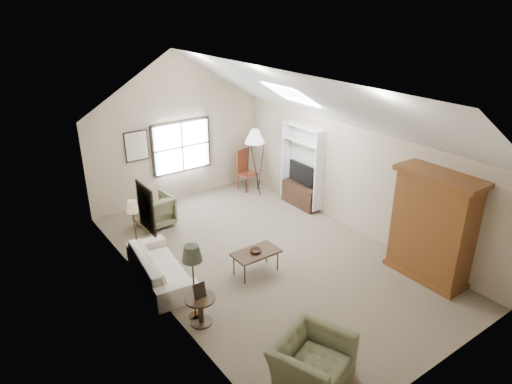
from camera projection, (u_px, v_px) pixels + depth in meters
room_shell at (268, 111)px, 8.55m from camera, size 5.01×8.01×4.00m
window at (182, 147)px, 12.26m from camera, size 1.72×0.08×1.42m
skylight at (291, 94)px, 9.92m from camera, size 0.80×1.20×0.52m
wall_art at (141, 175)px, 9.58m from camera, size 1.97×3.71×0.88m
armoire at (433, 227)px, 8.77m from camera, size 0.60×1.50×2.20m
tv_alcove at (302, 165)px, 11.82m from camera, size 0.32×1.30×2.10m
media_console at (300, 195)px, 12.15m from camera, size 0.34×1.18×0.60m
tv_panel at (301, 173)px, 11.90m from camera, size 0.05×0.90×0.55m
sofa at (160, 266)px, 8.95m from camera, size 1.05×2.17×0.61m
armchair_near at (312, 361)px, 6.55m from camera, size 1.38×1.30×0.72m
armchair_far at (154, 211)px, 11.07m from camera, size 0.88×0.90×0.77m
coffee_table at (256, 262)px, 9.20m from camera, size 0.95×0.53×0.49m
bowl at (256, 251)px, 9.09m from camera, size 0.23×0.23×0.06m
side_table at (201, 310)px, 7.77m from camera, size 0.58×0.58×0.52m
side_chair at (248, 170)px, 13.06m from camera, size 0.53×0.53×1.17m
tripod_lamp at (255, 161)px, 12.65m from camera, size 0.61×0.61×1.91m
dark_lamp at (194, 282)px, 7.74m from camera, size 0.39×0.39×1.46m
tan_lamp at (135, 227)px, 9.70m from camera, size 0.29×0.29×1.31m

